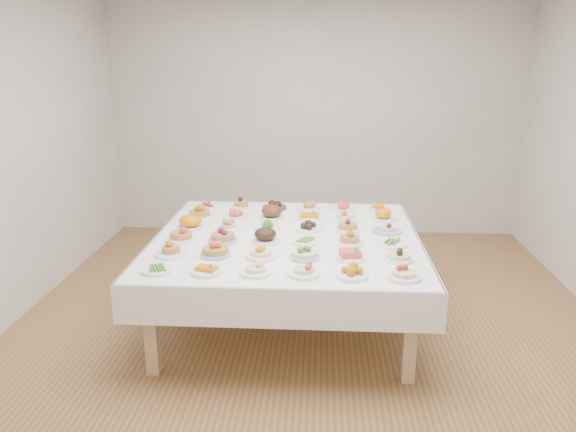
# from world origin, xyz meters

# --- Properties ---
(room_envelope) EXTENTS (5.02, 5.02, 2.81)m
(room_envelope) POSITION_xyz_m (0.00, 0.00, 1.83)
(room_envelope) COLOR #9C6541
(room_envelope) RESTS_ON ground
(display_table) EXTENTS (2.17, 2.17, 0.75)m
(display_table) POSITION_xyz_m (-0.19, -0.02, 0.68)
(display_table) COLOR white
(display_table) RESTS_ON ground
(dish_0) EXTENTS (0.21, 0.21, 0.05)m
(dish_0) POSITION_xyz_m (-1.03, -0.85, 0.77)
(dish_0) COLOR white
(dish_0) RESTS_ON display_table
(dish_1) EXTENTS (0.22, 0.22, 0.09)m
(dish_1) POSITION_xyz_m (-0.69, -0.86, 0.79)
(dish_1) COLOR white
(dish_1) RESTS_ON display_table
(dish_2) EXTENTS (0.22, 0.22, 0.11)m
(dish_2) POSITION_xyz_m (-0.35, -0.85, 0.80)
(dish_2) COLOR white
(dish_2) RESTS_ON display_table
(dish_3) EXTENTS (0.23, 0.23, 0.12)m
(dish_3) POSITION_xyz_m (-0.02, -0.85, 0.81)
(dish_3) COLOR white
(dish_3) RESTS_ON display_table
(dish_4) EXTENTS (0.22, 0.22, 0.10)m
(dish_4) POSITION_xyz_m (0.31, -0.86, 0.80)
(dish_4) COLOR white
(dish_4) RESTS_ON display_table
(dish_5) EXTENTS (0.23, 0.23, 0.12)m
(dish_5) POSITION_xyz_m (0.65, -0.86, 0.81)
(dish_5) COLOR white
(dish_5) RESTS_ON display_table
(dish_6) EXTENTS (0.23, 0.23, 0.14)m
(dish_6) POSITION_xyz_m (-1.02, -0.52, 0.81)
(dish_6) COLOR white
(dish_6) RESTS_ON display_table
(dish_7) EXTENTS (0.24, 0.23, 0.15)m
(dish_7) POSITION_xyz_m (-0.69, -0.52, 0.82)
(dish_7) COLOR #4C66B2
(dish_7) RESTS_ON display_table
(dish_8) EXTENTS (0.23, 0.23, 0.12)m
(dish_8) POSITION_xyz_m (-0.35, -0.53, 0.80)
(dish_8) COLOR white
(dish_8) RESTS_ON display_table
(dish_9) EXTENTS (0.22, 0.22, 0.12)m
(dish_9) POSITION_xyz_m (-0.03, -0.52, 0.81)
(dish_9) COLOR #4C66B2
(dish_9) RESTS_ON display_table
(dish_10) EXTENTS (0.22, 0.22, 0.10)m
(dish_10) POSITION_xyz_m (0.31, -0.53, 0.80)
(dish_10) COLOR white
(dish_10) RESTS_ON display_table
(dish_11) EXTENTS (0.21, 0.21, 0.13)m
(dish_11) POSITION_xyz_m (0.66, -0.53, 0.81)
(dish_11) COLOR white
(dish_11) RESTS_ON display_table
(dish_12) EXTENTS (0.24, 0.24, 0.14)m
(dish_12) POSITION_xyz_m (-1.03, -0.18, 0.82)
(dish_12) COLOR white
(dish_12) RESTS_ON display_table
(dish_13) EXTENTS (0.23, 0.23, 0.14)m
(dish_13) POSITION_xyz_m (-0.69, -0.19, 0.82)
(dish_13) COLOR #4C66B2
(dish_13) RESTS_ON display_table
(dish_14) EXTENTS (0.27, 0.27, 0.14)m
(dish_14) POSITION_xyz_m (-0.35, -0.18, 0.82)
(dish_14) COLOR white
(dish_14) RESTS_ON display_table
(dish_15) EXTENTS (0.21, 0.21, 0.05)m
(dish_15) POSITION_xyz_m (-0.03, -0.19, 0.77)
(dish_15) COLOR white
(dish_15) RESTS_ON display_table
(dish_16) EXTENTS (0.22, 0.22, 0.13)m
(dish_16) POSITION_xyz_m (0.32, -0.19, 0.81)
(dish_16) COLOR white
(dish_16) RESTS_ON display_table
(dish_17) EXTENTS (0.24, 0.24, 0.06)m
(dish_17) POSITION_xyz_m (0.65, -0.19, 0.77)
(dish_17) COLOR white
(dish_17) RESTS_ON display_table
(dish_18) EXTENTS (0.24, 0.24, 0.13)m
(dish_18) POSITION_xyz_m (-1.03, 0.15, 0.81)
(dish_18) COLOR white
(dish_18) RESTS_ON display_table
(dish_19) EXTENTS (0.21, 0.21, 0.11)m
(dish_19) POSITION_xyz_m (-0.69, 0.14, 0.80)
(dish_19) COLOR white
(dish_19) RESTS_ON display_table
(dish_20) EXTENTS (0.22, 0.22, 0.09)m
(dish_20) POSITION_xyz_m (-0.36, 0.15, 0.79)
(dish_20) COLOR white
(dish_20) RESTS_ON display_table
(dish_21) EXTENTS (0.22, 0.22, 0.09)m
(dish_21) POSITION_xyz_m (-0.01, 0.15, 0.79)
(dish_21) COLOR white
(dish_21) RESTS_ON display_table
(dish_22) EXTENTS (0.22, 0.22, 0.13)m
(dish_22) POSITION_xyz_m (0.32, 0.15, 0.81)
(dish_22) COLOR white
(dish_22) RESTS_ON display_table
(dish_23) EXTENTS (0.24, 0.24, 0.11)m
(dish_23) POSITION_xyz_m (0.64, 0.14, 0.80)
(dish_23) COLOR #4C66B2
(dish_23) RESTS_ON display_table
(dish_24) EXTENTS (0.23, 0.22, 0.14)m
(dish_24) POSITION_xyz_m (-1.02, 0.48, 0.82)
(dish_24) COLOR white
(dish_24) RESTS_ON display_table
(dish_25) EXTENTS (0.24, 0.24, 0.11)m
(dish_25) POSITION_xyz_m (-0.68, 0.48, 0.80)
(dish_25) COLOR white
(dish_25) RESTS_ON display_table
(dish_26) EXTENTS (0.22, 0.22, 0.13)m
(dish_26) POSITION_xyz_m (-0.36, 0.48, 0.81)
(dish_26) COLOR white
(dish_26) RESTS_ON display_table
(dish_27) EXTENTS (0.21, 0.21, 0.10)m
(dish_27) POSITION_xyz_m (-0.02, 0.49, 0.79)
(dish_27) COLOR white
(dish_27) RESTS_ON display_table
(dish_28) EXTENTS (0.21, 0.21, 0.12)m
(dish_28) POSITION_xyz_m (0.31, 0.49, 0.81)
(dish_28) COLOR white
(dish_28) RESTS_ON display_table
(dish_29) EXTENTS (0.21, 0.21, 0.12)m
(dish_29) POSITION_xyz_m (0.65, 0.49, 0.80)
(dish_29) COLOR white
(dish_29) RESTS_ON display_table
(dish_30) EXTENTS (0.22, 0.22, 0.05)m
(dish_30) POSITION_xyz_m (-1.02, 0.82, 0.77)
(dish_30) COLOR white
(dish_30) RESTS_ON display_table
(dish_31) EXTENTS (0.22, 0.22, 0.12)m
(dish_31) POSITION_xyz_m (-0.68, 0.82, 0.80)
(dish_31) COLOR white
(dish_31) RESTS_ON display_table
(dish_32) EXTENTS (0.23, 0.23, 0.09)m
(dish_32) POSITION_xyz_m (-0.36, 0.81, 0.79)
(dish_32) COLOR #2E2B29
(dish_32) RESTS_ON display_table
(dish_33) EXTENTS (0.23, 0.23, 0.09)m
(dish_33) POSITION_xyz_m (-0.03, 0.82, 0.79)
(dish_33) COLOR white
(dish_33) RESTS_ON display_table
(dish_34) EXTENTS (0.22, 0.22, 0.09)m
(dish_34) POSITION_xyz_m (0.31, 0.82, 0.79)
(dish_34) COLOR white
(dish_34) RESTS_ON display_table
(dish_35) EXTENTS (0.21, 0.21, 0.08)m
(dish_35) POSITION_xyz_m (0.65, 0.82, 0.78)
(dish_35) COLOR white
(dish_35) RESTS_ON display_table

